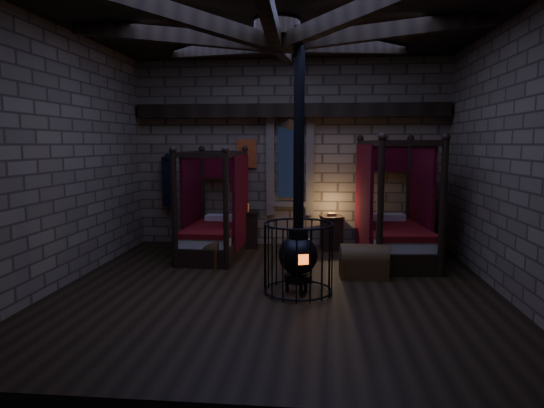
# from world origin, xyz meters

# --- Properties ---
(room) EXTENTS (7.02, 7.02, 4.29)m
(room) POSITION_xyz_m (-0.00, 0.09, 3.74)
(room) COLOR black
(room) RESTS_ON ground
(bed_left) EXTENTS (1.16, 2.11, 2.17)m
(bed_left) POSITION_xyz_m (-1.50, 2.23, 0.54)
(bed_left) COLOR black
(bed_left) RESTS_ON ground
(bed_right) EXTENTS (1.41, 2.39, 2.39)m
(bed_right) POSITION_xyz_m (2.16, 2.15, 0.59)
(bed_right) COLOR black
(bed_right) RESTS_ON ground
(trunk_left) EXTENTS (0.91, 0.72, 0.58)m
(trunk_left) POSITION_xyz_m (-1.52, 1.46, 0.26)
(trunk_left) COLOR #55381A
(trunk_left) RESTS_ON ground
(trunk_right) EXTENTS (0.84, 0.56, 0.60)m
(trunk_right) POSITION_xyz_m (1.45, 0.86, 0.26)
(trunk_right) COLOR #55381A
(trunk_right) RESTS_ON ground
(nightstand_left) EXTENTS (0.58, 0.56, 1.00)m
(nightstand_left) POSITION_xyz_m (-0.94, 3.09, 0.42)
(nightstand_left) COLOR black
(nightstand_left) RESTS_ON ground
(nightstand_right) EXTENTS (0.56, 0.54, 0.81)m
(nightstand_right) POSITION_xyz_m (0.94, 3.03, 0.38)
(nightstand_right) COLOR black
(nightstand_right) RESTS_ON ground
(stove) EXTENTS (1.09, 1.09, 4.05)m
(stove) POSITION_xyz_m (0.35, -0.16, 0.65)
(stove) COLOR black
(stove) RESTS_ON ground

